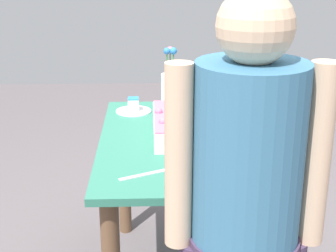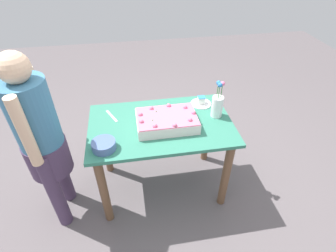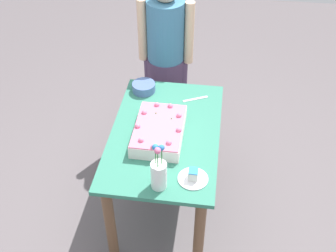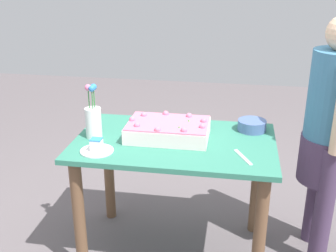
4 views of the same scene
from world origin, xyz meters
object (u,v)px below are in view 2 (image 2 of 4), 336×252
at_px(serving_plate_with_slice, 201,102).
at_px(person_standing, 41,137).
at_px(cake_knife, 112,116).
at_px(fruit_bowl, 104,145).
at_px(sheet_cake, 167,121).
at_px(flower_vase, 217,105).

bearing_deg(serving_plate_with_slice, person_standing, -164.76).
distance_m(cake_knife, fruit_bowl, 0.40).
relative_size(sheet_cake, fruit_bowl, 2.74).
height_order(flower_vase, person_standing, person_standing).
relative_size(serving_plate_with_slice, flower_vase, 0.57).
distance_m(sheet_cake, fruit_bowl, 0.53).
distance_m(fruit_bowl, person_standing, 0.45).
bearing_deg(cake_knife, fruit_bowl, -33.00).
bearing_deg(person_standing, fruit_bowl, -13.44).
xyz_separation_m(sheet_cake, cake_knife, (-0.44, 0.20, -0.05)).
distance_m(sheet_cake, flower_vase, 0.44).
distance_m(serving_plate_with_slice, fruit_bowl, 0.96).
distance_m(sheet_cake, serving_plate_with_slice, 0.44).
height_order(sheet_cake, serving_plate_with_slice, sheet_cake).
bearing_deg(flower_vase, cake_knife, 171.14).
distance_m(sheet_cake, person_standing, 0.93).
height_order(cake_knife, flower_vase, flower_vase).
distance_m(flower_vase, fruit_bowl, 0.96).
bearing_deg(sheet_cake, serving_plate_with_slice, 36.21).
xyz_separation_m(cake_knife, flower_vase, (0.87, -0.14, 0.11)).
height_order(serving_plate_with_slice, cake_knife, serving_plate_with_slice).
relative_size(serving_plate_with_slice, person_standing, 0.12).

